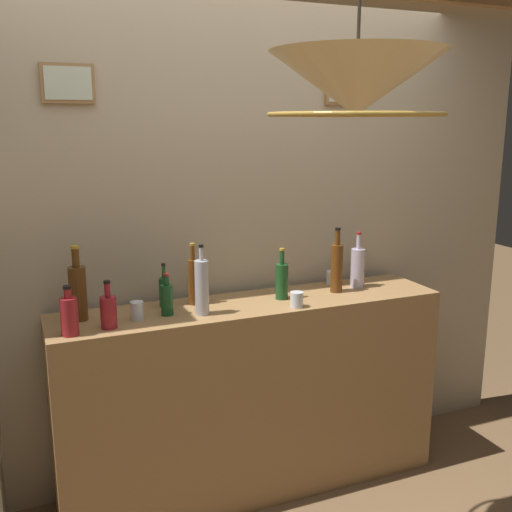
{
  "coord_description": "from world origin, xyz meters",
  "views": [
    {
      "loc": [
        -1.08,
        -1.83,
        1.91
      ],
      "look_at": [
        0.0,
        0.76,
        1.27
      ],
      "focal_mm": 41.93,
      "sensor_mm": 36.0,
      "label": 1
    }
  ],
  "objects_px": {
    "liquor_bottle_whiskey": "(78,291)",
    "glass_tumbler_rocks": "(297,300)",
    "liquor_bottle_vermouth": "(202,287)",
    "liquor_bottle_brandy": "(193,280)",
    "liquor_bottle_port": "(282,280)",
    "liquor_bottle_bourbon": "(358,267)",
    "liquor_bottle_tequila": "(337,267)",
    "pendant_lamp": "(357,86)",
    "glass_tumbler_highball": "(137,311)",
    "liquor_bottle_rye": "(69,315)",
    "liquor_bottle_sherry": "(108,311)",
    "liquor_bottle_amaro": "(167,299)",
    "liquor_bottle_scotch": "(164,291)",
    "glass_tumbler_shot": "(333,278)"
  },
  "relations": [
    {
      "from": "liquor_bottle_tequila",
      "to": "glass_tumbler_highball",
      "type": "bearing_deg",
      "value": -177.4
    },
    {
      "from": "liquor_bottle_brandy",
      "to": "liquor_bottle_rye",
      "type": "xyz_separation_m",
      "value": [
        -0.61,
        -0.22,
        -0.03
      ]
    },
    {
      "from": "liquor_bottle_bourbon",
      "to": "liquor_bottle_scotch",
      "type": "height_order",
      "value": "liquor_bottle_bourbon"
    },
    {
      "from": "glass_tumbler_highball",
      "to": "glass_tumbler_shot",
      "type": "distance_m",
      "value": 1.14
    },
    {
      "from": "liquor_bottle_bourbon",
      "to": "liquor_bottle_amaro",
      "type": "height_order",
      "value": "liquor_bottle_bourbon"
    },
    {
      "from": "glass_tumbler_highball",
      "to": "glass_tumbler_rocks",
      "type": "bearing_deg",
      "value": -8.48
    },
    {
      "from": "liquor_bottle_bourbon",
      "to": "glass_tumbler_shot",
      "type": "xyz_separation_m",
      "value": [
        -0.09,
        0.1,
        -0.08
      ]
    },
    {
      "from": "liquor_bottle_whiskey",
      "to": "liquor_bottle_brandy",
      "type": "height_order",
      "value": "liquor_bottle_whiskey"
    },
    {
      "from": "glass_tumbler_highball",
      "to": "glass_tumbler_shot",
      "type": "height_order",
      "value": "glass_tumbler_highball"
    },
    {
      "from": "liquor_bottle_whiskey",
      "to": "liquor_bottle_rye",
      "type": "xyz_separation_m",
      "value": [
        -0.06,
        -0.19,
        -0.05
      ]
    },
    {
      "from": "liquor_bottle_whiskey",
      "to": "liquor_bottle_rye",
      "type": "distance_m",
      "value": 0.2
    },
    {
      "from": "liquor_bottle_brandy",
      "to": "liquor_bottle_amaro",
      "type": "relative_size",
      "value": 1.54
    },
    {
      "from": "liquor_bottle_port",
      "to": "liquor_bottle_bourbon",
      "type": "bearing_deg",
      "value": 4.97
    },
    {
      "from": "liquor_bottle_port",
      "to": "pendant_lamp",
      "type": "relative_size",
      "value": 0.42
    },
    {
      "from": "liquor_bottle_amaro",
      "to": "liquor_bottle_scotch",
      "type": "height_order",
      "value": "liquor_bottle_scotch"
    },
    {
      "from": "liquor_bottle_tequila",
      "to": "glass_tumbler_rocks",
      "type": "relative_size",
      "value": 4.53
    },
    {
      "from": "liquor_bottle_bourbon",
      "to": "glass_tumbler_shot",
      "type": "bearing_deg",
      "value": 133.38
    },
    {
      "from": "liquor_bottle_amaro",
      "to": "glass_tumbler_highball",
      "type": "bearing_deg",
      "value": -175.13
    },
    {
      "from": "liquor_bottle_vermouth",
      "to": "liquor_bottle_port",
      "type": "height_order",
      "value": "liquor_bottle_vermouth"
    },
    {
      "from": "liquor_bottle_bourbon",
      "to": "glass_tumbler_rocks",
      "type": "relative_size",
      "value": 3.99
    },
    {
      "from": "glass_tumbler_shot",
      "to": "liquor_bottle_port",
      "type": "bearing_deg",
      "value": -159.46
    },
    {
      "from": "pendant_lamp",
      "to": "liquor_bottle_brandy",
      "type": "bearing_deg",
      "value": 111.04
    },
    {
      "from": "liquor_bottle_whiskey",
      "to": "glass_tumbler_shot",
      "type": "distance_m",
      "value": 1.38
    },
    {
      "from": "liquor_bottle_whiskey",
      "to": "glass_tumbler_shot",
      "type": "height_order",
      "value": "liquor_bottle_whiskey"
    },
    {
      "from": "liquor_bottle_amaro",
      "to": "liquor_bottle_rye",
      "type": "xyz_separation_m",
      "value": [
        -0.45,
        -0.1,
        0.01
      ]
    },
    {
      "from": "liquor_bottle_brandy",
      "to": "liquor_bottle_sherry",
      "type": "xyz_separation_m",
      "value": [
        -0.44,
        -0.19,
        -0.05
      ]
    },
    {
      "from": "liquor_bottle_bourbon",
      "to": "liquor_bottle_port",
      "type": "bearing_deg",
      "value": -175.03
    },
    {
      "from": "liquor_bottle_bourbon",
      "to": "glass_tumbler_rocks",
      "type": "bearing_deg",
      "value": -156.96
    },
    {
      "from": "liquor_bottle_whiskey",
      "to": "glass_tumbler_rocks",
      "type": "xyz_separation_m",
      "value": [
        1.0,
        -0.21,
        -0.1
      ]
    },
    {
      "from": "liquor_bottle_brandy",
      "to": "glass_tumbler_highball",
      "type": "distance_m",
      "value": 0.34
    },
    {
      "from": "liquor_bottle_sherry",
      "to": "liquor_bottle_bourbon",
      "type": "bearing_deg",
      "value": 6.25
    },
    {
      "from": "glass_tumbler_shot",
      "to": "liquor_bottle_bourbon",
      "type": "bearing_deg",
      "value": -46.62
    },
    {
      "from": "liquor_bottle_amaro",
      "to": "glass_tumbler_shot",
      "type": "distance_m",
      "value": 1.0
    },
    {
      "from": "liquor_bottle_bourbon",
      "to": "liquor_bottle_scotch",
      "type": "bearing_deg",
      "value": 176.72
    },
    {
      "from": "liquor_bottle_port",
      "to": "pendant_lamp",
      "type": "height_order",
      "value": "pendant_lamp"
    },
    {
      "from": "glass_tumbler_highball",
      "to": "liquor_bottle_rye",
      "type": "bearing_deg",
      "value": -163.08
    },
    {
      "from": "liquor_bottle_vermouth",
      "to": "liquor_bottle_port",
      "type": "distance_m",
      "value": 0.46
    },
    {
      "from": "liquor_bottle_bourbon",
      "to": "liquor_bottle_tequila",
      "type": "height_order",
      "value": "liquor_bottle_tequila"
    },
    {
      "from": "liquor_bottle_rye",
      "to": "glass_tumbler_shot",
      "type": "relative_size",
      "value": 2.91
    },
    {
      "from": "liquor_bottle_vermouth",
      "to": "liquor_bottle_rye",
      "type": "height_order",
      "value": "liquor_bottle_vermouth"
    },
    {
      "from": "liquor_bottle_amaro",
      "to": "pendant_lamp",
      "type": "height_order",
      "value": "pendant_lamp"
    },
    {
      "from": "liquor_bottle_brandy",
      "to": "liquor_bottle_tequila",
      "type": "xyz_separation_m",
      "value": [
        0.76,
        -0.08,
        0.01
      ]
    },
    {
      "from": "pendant_lamp",
      "to": "liquor_bottle_amaro",
      "type": "bearing_deg",
      "value": 123.09
    },
    {
      "from": "liquor_bottle_rye",
      "to": "liquor_bottle_vermouth",
      "type": "bearing_deg",
      "value": 4.76
    },
    {
      "from": "liquor_bottle_vermouth",
      "to": "liquor_bottle_brandy",
      "type": "bearing_deg",
      "value": 87.05
    },
    {
      "from": "liquor_bottle_rye",
      "to": "pendant_lamp",
      "type": "xyz_separation_m",
      "value": [
        0.95,
        -0.67,
        0.92
      ]
    },
    {
      "from": "liquor_bottle_scotch",
      "to": "liquor_bottle_rye",
      "type": "height_order",
      "value": "same"
    },
    {
      "from": "liquor_bottle_whiskey",
      "to": "liquor_bottle_rye",
      "type": "height_order",
      "value": "liquor_bottle_whiskey"
    },
    {
      "from": "liquor_bottle_vermouth",
      "to": "liquor_bottle_brandy",
      "type": "relative_size",
      "value": 1.08
    },
    {
      "from": "liquor_bottle_vermouth",
      "to": "liquor_bottle_bourbon",
      "type": "relative_size",
      "value": 1.1
    }
  ]
}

